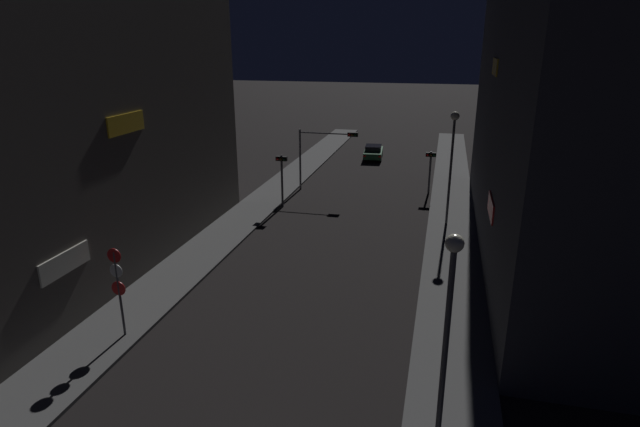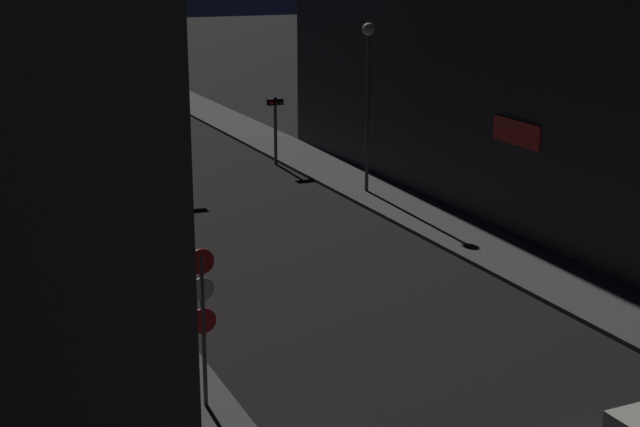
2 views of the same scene
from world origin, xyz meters
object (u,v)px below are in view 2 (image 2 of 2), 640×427
traffic_light_overhead (111,107)px  sign_pole_left (203,313)px  street_lamp_far_block (368,74)px  far_car (106,122)px  traffic_light_left_kerb (90,149)px  traffic_light_right_kerb (275,116)px

traffic_light_overhead → sign_pole_left: (-2.85, -23.04, -1.21)m
sign_pole_left → street_lamp_far_block: (12.62, 16.87, 2.88)m
far_car → traffic_light_left_kerb: 18.30m
far_car → street_lamp_far_block: bearing=-68.5°
traffic_light_overhead → sign_pole_left: traffic_light_overhead is taller
traffic_light_left_kerb → sign_pole_left: (-0.97, -18.19, -0.34)m
far_car → traffic_light_overhead: traffic_light_overhead is taller
traffic_light_left_kerb → traffic_light_right_kerb: (10.22, 5.95, -0.28)m
traffic_light_overhead → traffic_light_right_kerb: bearing=7.5°
traffic_light_left_kerb → street_lamp_far_block: 12.00m
far_car → street_lamp_far_block: 20.94m
far_car → sign_pole_left: 36.30m
sign_pole_left → street_lamp_far_block: 21.27m
sign_pole_left → traffic_light_left_kerb: bearing=86.9°
traffic_light_overhead → traffic_light_right_kerb: 8.49m
traffic_light_overhead → street_lamp_far_block: bearing=-32.2°
sign_pole_left → street_lamp_far_block: street_lamp_far_block is taller
traffic_light_overhead → sign_pole_left: size_ratio=1.30×
street_lamp_far_block → traffic_light_right_kerb: bearing=101.1°
traffic_light_overhead → traffic_light_right_kerb: (8.34, 1.10, -1.15)m
traffic_light_right_kerb → street_lamp_far_block: 7.92m
far_car → traffic_light_left_kerb: traffic_light_left_kerb is taller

